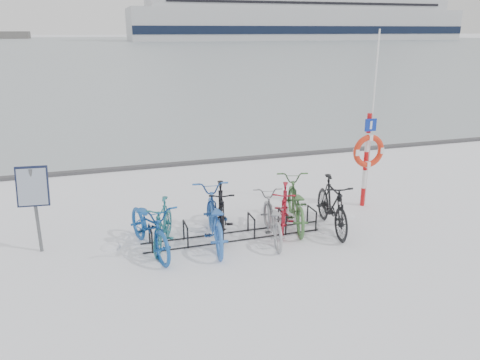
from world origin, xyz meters
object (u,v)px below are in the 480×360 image
object	(u,v)px
bike_rack	(235,229)
info_board	(33,191)
cruise_ferry	(299,8)
lifebuoy_station	(368,151)

from	to	relation	value
bike_rack	info_board	xyz separation A→B (m)	(-3.93, 0.51, 1.10)
bike_rack	cruise_ferry	distance (m)	204.48
cruise_ferry	info_board	bearing A→B (deg)	-115.69
lifebuoy_station	cruise_ferry	xyz separation A→B (m)	(81.42, 184.72, 11.55)
info_board	cruise_ferry	size ratio (longest dim) A/B	0.01
bike_rack	lifebuoy_station	size ratio (longest dim) A/B	0.93
info_board	lifebuoy_station	size ratio (longest dim) A/B	0.42
bike_rack	cruise_ferry	bearing A→B (deg)	65.37
info_board	lifebuoy_station	xyz separation A→B (m)	(7.57, 0.28, 0.16)
lifebuoy_station	bike_rack	bearing A→B (deg)	-167.76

